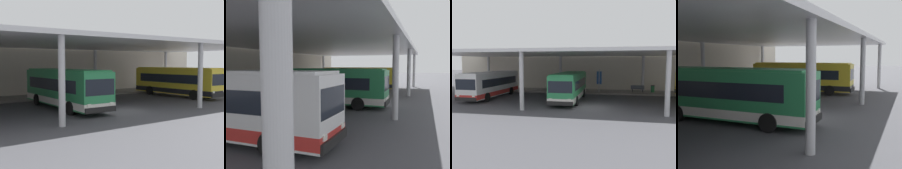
# 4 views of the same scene
# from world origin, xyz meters

# --- Properties ---
(ground_plane) EXTENTS (200.00, 200.00, 0.00)m
(ground_plane) POSITION_xyz_m (0.00, 0.00, 0.00)
(ground_plane) COLOR #47474C
(canopy_shelter) EXTENTS (40.00, 17.00, 5.55)m
(canopy_shelter) POSITION_xyz_m (0.00, 5.50, 5.31)
(canopy_shelter) COLOR silver
(canopy_shelter) RESTS_ON ground
(bus_second_bay) EXTENTS (2.77, 10.54, 3.17)m
(bus_second_bay) POSITION_xyz_m (-2.89, 3.73, 1.66)
(bus_second_bay) COLOR #28844C
(bus_second_bay) RESTS_ON ground
(bus_middle_bay) EXTENTS (3.06, 10.64, 3.17)m
(bus_middle_bay) POSITION_xyz_m (11.10, 4.52, 1.66)
(bus_middle_bay) COLOR yellow
(bus_middle_bay) RESTS_ON ground
(bench_waiting) EXTENTS (1.80, 0.45, 0.92)m
(bench_waiting) POSITION_xyz_m (5.29, 11.82, 0.66)
(bench_waiting) COLOR #4C515B
(bench_waiting) RESTS_ON platform_kerb
(trash_bin) EXTENTS (0.52, 0.52, 0.98)m
(trash_bin) POSITION_xyz_m (7.31, 11.90, 0.68)
(trash_bin) COLOR #236638
(trash_bin) RESTS_ON platform_kerb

